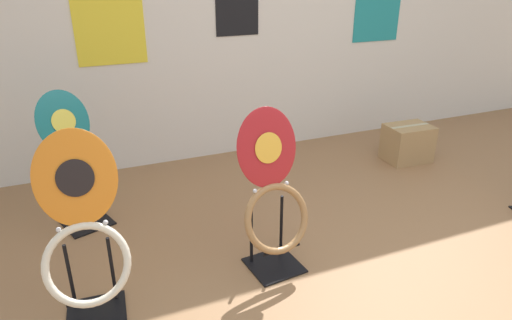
{
  "coord_description": "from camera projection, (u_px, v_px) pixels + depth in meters",
  "views": [
    {
      "loc": [
        -1.59,
        -1.32,
        1.59
      ],
      "look_at": [
        -0.67,
        0.89,
        0.55
      ],
      "focal_mm": 32.0,
      "sensor_mm": 36.0,
      "label": 1
    }
  ],
  "objects": [
    {
      "name": "toilet_seat_display_crimson_swirl",
      "position": [
        273.0,
        197.0,
        2.45
      ],
      "size": [
        0.4,
        0.32,
        0.91
      ],
      "color": "black",
      "rests_on": "ground_plane"
    },
    {
      "name": "wall_back",
      "position": [
        264.0,
        0.0,
        3.78
      ],
      "size": [
        8.0,
        0.07,
        2.6
      ],
      "color": "silver",
      "rests_on": "ground_plane"
    },
    {
      "name": "ground_plane",
      "position": [
        445.0,
        303.0,
        2.32
      ],
      "size": [
        14.0,
        14.0,
        0.0
      ],
      "primitive_type": "plane",
      "color": "#8E6642"
    },
    {
      "name": "storage_box",
      "position": [
        407.0,
        143.0,
        3.93
      ],
      "size": [
        0.39,
        0.3,
        0.32
      ],
      "color": "#A37F51",
      "rests_on": "ground_plane"
    },
    {
      "name": "toilet_seat_display_orange_sun",
      "position": [
        84.0,
        237.0,
        2.1
      ],
      "size": [
        0.41,
        0.36,
        0.92
      ],
      "color": "black",
      "rests_on": "ground_plane"
    },
    {
      "name": "toilet_seat_display_teal_sax",
      "position": [
        77.0,
        168.0,
        2.88
      ],
      "size": [
        0.45,
        0.44,
        0.87
      ],
      "color": "black",
      "rests_on": "ground_plane"
    }
  ]
}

